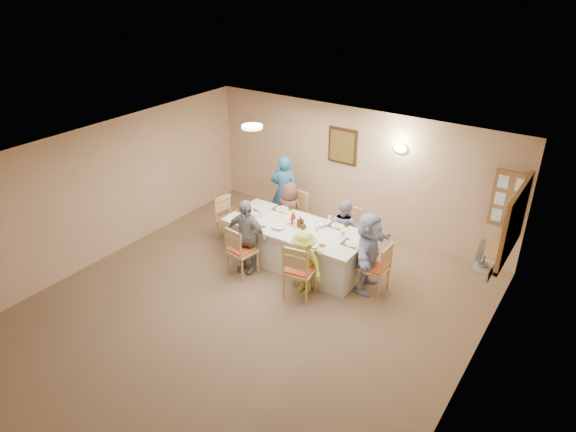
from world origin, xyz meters
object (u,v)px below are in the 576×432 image
Objects in this scene: serving_hatch at (515,222)px; diner_right_end at (369,252)px; chair_back_right at (347,232)px; chair_left_end at (230,219)px; chair_front_right at (300,269)px; condiment_ketchup at (293,218)px; caregiver at (284,191)px; diner_back_left at (290,212)px; diner_front_right at (304,263)px; diner_front_left at (246,236)px; chair_front_left at (242,250)px; diner_back_right at (344,229)px; desk_fan at (482,256)px; dining_table at (296,245)px; chair_back_left at (293,215)px; chair_right_end at (375,267)px.

diner_right_end is at bearing -158.24° from serving_hatch.
chair_back_right is 2.29m from chair_left_end.
serving_hatch is at bearing -159.75° from chair_front_right.
condiment_ketchup is (-3.47, -0.74, -0.61)m from serving_hatch.
caregiver is at bearing 175.26° from serving_hatch.
chair_back_right is 1.21m from diner_back_left.
diner_back_left reaches higher than chair_back_right.
serving_hatch reaches higher than chair_front_right.
diner_front_right is at bearing -46.25° from condiment_ketchup.
diner_front_left is (0.95, -0.68, 0.24)m from chair_left_end.
chair_front_left is 0.94× the size of chair_front_right.
diner_right_end is at bearing 151.42° from diner_back_right.
serving_hatch is 1.36m from desk_fan.
chair_front_right is 1.16m from condiment_ketchup.
dining_table is 1.55m from chair_left_end.
chair_back_left is at bearing -41.24° from chair_left_end.
serving_hatch is at bearing 150.48° from caregiver.
chair_front_right reaches higher than chair_back_left.
diner_front_left is at bearing -124.97° from condiment_ketchup.
diner_back_left is at bearing 84.02° from diner_front_left.
serving_hatch is 1.59× the size of chair_front_left.
chair_back_left is at bearing 59.31° from diner_right_end.
desk_fan reaches higher than chair_front_left.
diner_back_left reaches higher than condiment_ketchup.
serving_hatch is at bearing -150.02° from chair_front_left.
diner_right_end reaches higher than diner_back_right.
desk_fan is 2.88m from chair_front_right.
chair_front_right is (1.20, 0.00, 0.03)m from chair_front_left.
chair_right_end is 0.60× the size of caregiver.
diner_back_right is 1.72m from caregiver.
chair_front_right is 1.12× the size of chair_left_end.
diner_front_right is (0.00, -1.48, 0.10)m from chair_back_right.
serving_hatch reaches higher than chair_back_right.
chair_back_left is 1.00m from condiment_ketchup.
condiment_ketchup is at bearing -112.66° from chair_front_left.
diner_right_end is at bearing 154.04° from diner_back_left.
caregiver is at bearing 141.55° from diner_front_right.
chair_back_left is 1.06× the size of chair_left_end.
chair_front_right is 2.29m from chair_left_end.
caregiver is at bearing 97.84° from diner_front_left.
dining_table is 1.00m from chair_front_left.
diner_back_right is at bearing 172.64° from diner_back_left.
chair_back_left is at bearing -62.53° from chair_front_right.
dining_table is (-3.27, 0.57, -1.17)m from desk_fan.
desk_fan reaches higher than dining_table.
desk_fan is at bearing 72.40° from chair_right_end.
caregiver is 5.89× the size of condiment_ketchup.
caregiver is at bearing -68.71° from chair_front_left.
diner_back_right reaches higher than chair_right_end.
diner_back_right reaches higher than dining_table.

